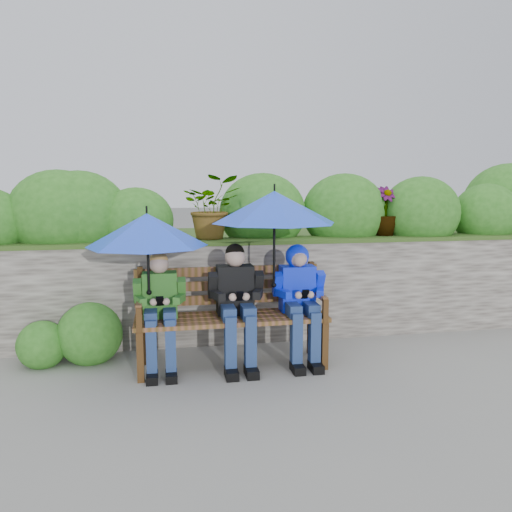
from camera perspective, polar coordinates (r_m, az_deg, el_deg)
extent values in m
plane|color=gray|center=(4.54, 0.24, -12.14)|extent=(60.00, 60.00, 0.00)
cube|color=#58514A|center=(5.11, -1.34, -3.98)|extent=(8.00, 0.40, 1.00)
cube|color=#264316|center=(5.03, -1.36, 1.72)|extent=(8.00, 0.42, 0.04)
cube|color=#264316|center=(6.28, -3.11, -1.88)|extent=(8.00, 2.00, 0.96)
ellipsoid|color=#29651B|center=(5.25, -21.60, 4.48)|extent=(0.96, 0.77, 0.87)
ellipsoid|color=#29651B|center=(5.14, -13.48, 3.98)|extent=(0.73, 0.59, 0.66)
ellipsoid|color=#29651B|center=(5.34, 0.75, 5.00)|extent=(0.93, 0.74, 0.84)
ellipsoid|color=#29651B|center=(5.56, 10.05, 4.99)|extent=(0.93, 0.74, 0.84)
ellipsoid|color=#29651B|center=(5.81, 18.29, 4.72)|extent=(0.89, 0.71, 0.80)
ellipsoid|color=#29651B|center=(6.27, 24.81, 4.31)|extent=(0.78, 0.63, 0.70)
ellipsoid|color=#29651B|center=(6.83, 26.84, 5.27)|extent=(1.11, 0.89, 1.00)
ellipsoid|color=#29651B|center=(5.26, -19.49, 4.56)|extent=(0.95, 0.76, 0.86)
sphere|color=#D18DB3|center=(5.09, -17.90, 2.99)|extent=(0.14, 0.14, 0.14)
sphere|color=#D18DB3|center=(5.13, -0.44, 3.42)|extent=(0.14, 0.14, 0.14)
imported|color=#29651B|center=(5.06, -5.07, 5.59)|extent=(0.58, 0.50, 0.64)
imported|color=#29651B|center=(5.56, 14.46, 5.03)|extent=(0.30, 0.30, 0.53)
sphere|color=#29651B|center=(4.77, -18.44, -8.47)|extent=(0.57, 0.57, 0.57)
sphere|color=#29651B|center=(4.81, -23.26, -9.34)|extent=(0.43, 0.43, 0.43)
cube|color=#432A13|center=(4.17, -13.09, -11.21)|extent=(0.06, 0.06, 0.41)
cube|color=#432A13|center=(4.56, -12.87, -9.50)|extent=(0.06, 0.06, 0.41)
cube|color=#432A13|center=(4.37, 7.85, -10.15)|extent=(0.06, 0.06, 0.41)
cube|color=#432A13|center=(4.75, 6.26, -8.63)|extent=(0.06, 0.06, 0.41)
cube|color=brown|center=(4.17, -2.43, -7.78)|extent=(1.65, 0.09, 0.04)
cube|color=brown|center=(4.28, -2.66, -7.35)|extent=(1.65, 0.09, 0.04)
cube|color=brown|center=(4.39, -2.88, -6.94)|extent=(1.65, 0.09, 0.04)
cube|color=brown|center=(4.51, -3.08, -6.55)|extent=(1.65, 0.09, 0.04)
cube|color=#432A13|center=(4.47, -13.04, -4.10)|extent=(0.05, 0.05, 0.46)
cube|color=brown|center=(4.26, -13.15, -5.10)|extent=(0.05, 0.43, 0.04)
cube|color=#432A13|center=(4.08, -13.23, -7.14)|extent=(0.05, 0.05, 0.20)
cube|color=#432A13|center=(4.66, 6.28, -3.44)|extent=(0.05, 0.05, 0.46)
cube|color=brown|center=(4.45, 7.11, -4.35)|extent=(0.05, 0.43, 0.04)
cube|color=#432A13|center=(4.29, 7.93, -6.25)|extent=(0.05, 0.05, 0.20)
cube|color=brown|center=(4.53, -3.18, -4.93)|extent=(1.65, 0.03, 0.08)
cube|color=brown|center=(4.50, -3.19, -3.33)|extent=(1.65, 0.03, 0.08)
cube|color=brown|center=(4.48, -3.20, -1.73)|extent=(1.65, 0.03, 0.08)
cube|color=#317423|center=(4.34, -10.92, -4.37)|extent=(0.29, 0.17, 0.39)
sphere|color=tan|center=(4.27, -11.02, -0.93)|extent=(0.16, 0.16, 0.16)
sphere|color=#BD8840|center=(4.28, -11.03, -0.53)|extent=(0.15, 0.15, 0.15)
cube|color=navy|center=(4.24, -11.91, -6.68)|extent=(0.10, 0.27, 0.10)
cube|color=navy|center=(4.19, -11.85, -10.46)|extent=(0.08, 0.09, 0.50)
cube|color=black|center=(4.21, -11.78, -13.47)|extent=(0.09, 0.19, 0.07)
cube|color=navy|center=(4.24, -9.84, -6.63)|extent=(0.10, 0.27, 0.10)
cube|color=navy|center=(4.19, -9.73, -10.41)|extent=(0.08, 0.09, 0.50)
cube|color=black|center=(4.21, -9.65, -13.42)|extent=(0.09, 0.19, 0.07)
cube|color=#317423|center=(4.30, -13.38, -3.88)|extent=(0.07, 0.15, 0.22)
cube|color=#317423|center=(4.20, -13.07, -4.98)|extent=(0.11, 0.18, 0.06)
sphere|color=tan|center=(4.12, -11.64, -5.18)|extent=(0.06, 0.06, 0.06)
cube|color=#317423|center=(4.29, -8.51, -3.76)|extent=(0.07, 0.15, 0.22)
cube|color=#317423|center=(4.20, -8.78, -4.87)|extent=(0.11, 0.18, 0.06)
sphere|color=tan|center=(4.12, -10.22, -5.15)|extent=(0.06, 0.06, 0.06)
cube|color=black|center=(4.11, -10.94, -5.08)|extent=(0.06, 0.07, 0.09)
cube|color=black|center=(4.38, -2.42, -3.86)|extent=(0.32, 0.19, 0.43)
sphere|color=tan|center=(4.31, -2.40, -0.10)|extent=(0.18, 0.18, 0.18)
sphere|color=black|center=(4.31, -2.43, 0.33)|extent=(0.17, 0.17, 0.17)
cube|color=navy|center=(4.26, -3.24, -6.39)|extent=(0.11, 0.30, 0.11)
cube|color=navy|center=(4.19, -2.95, -10.24)|extent=(0.09, 0.10, 0.50)
cube|color=black|center=(4.21, -2.82, -13.25)|extent=(0.10, 0.20, 0.07)
cube|color=navy|center=(4.28, -1.01, -6.29)|extent=(0.11, 0.30, 0.11)
cube|color=navy|center=(4.22, -0.66, -10.12)|extent=(0.09, 0.10, 0.50)
cube|color=black|center=(4.24, -0.52, -13.12)|extent=(0.10, 0.20, 0.07)
cube|color=black|center=(4.30, -4.98, -3.35)|extent=(0.07, 0.17, 0.24)
cube|color=black|center=(4.20, -4.42, -4.53)|extent=(0.12, 0.20, 0.07)
sphere|color=tan|center=(4.13, -2.69, -4.73)|extent=(0.07, 0.07, 0.07)
cube|color=black|center=(4.36, 0.27, -3.17)|extent=(0.07, 0.17, 0.24)
cube|color=black|center=(4.25, 0.21, -4.36)|extent=(0.12, 0.20, 0.07)
sphere|color=tan|center=(4.15, -1.16, -4.67)|extent=(0.07, 0.07, 0.07)
cube|color=black|center=(4.13, -1.90, -4.60)|extent=(0.06, 0.07, 0.09)
cube|color=#1D22E3|center=(4.49, 4.72, -3.69)|extent=(0.30, 0.18, 0.41)
sphere|color=tan|center=(4.43, 4.83, -0.19)|extent=(0.17, 0.17, 0.17)
sphere|color=#1D22E3|center=(4.45, 4.73, -0.01)|extent=(0.21, 0.21, 0.21)
sphere|color=tan|center=(4.39, 4.97, -0.39)|extent=(0.13, 0.13, 0.13)
cube|color=navy|center=(4.37, 4.18, -6.05)|extent=(0.11, 0.28, 0.11)
cube|color=navy|center=(4.31, 4.63, -9.74)|extent=(0.09, 0.10, 0.50)
cube|color=black|center=(4.33, 4.78, -12.67)|extent=(0.10, 0.20, 0.07)
cube|color=navy|center=(4.42, 6.19, -5.93)|extent=(0.11, 0.28, 0.11)
cube|color=navy|center=(4.35, 6.69, -9.59)|extent=(0.09, 0.10, 0.50)
cube|color=black|center=(4.38, 6.85, -12.48)|extent=(0.10, 0.20, 0.07)
cube|color=#1D22E3|center=(4.39, 2.48, -3.23)|extent=(0.07, 0.16, 0.23)
cube|color=#1D22E3|center=(4.30, 3.17, -4.33)|extent=(0.11, 0.19, 0.06)
sphere|color=tan|center=(4.26, 4.88, -4.49)|extent=(0.06, 0.06, 0.06)
cube|color=#1D22E3|center=(4.50, 7.23, -3.03)|extent=(0.07, 0.16, 0.23)
cube|color=#1D22E3|center=(4.39, 7.35, -4.13)|extent=(0.11, 0.19, 0.06)
sphere|color=tan|center=(4.28, 6.26, -4.42)|extent=(0.06, 0.06, 0.06)
cube|color=black|center=(4.26, 5.61, -4.36)|extent=(0.06, 0.07, 0.09)
cone|color=blue|center=(4.16, -12.33, 2.93)|extent=(0.99, 0.99, 0.27)
cylinder|color=black|center=(4.15, -12.40, 5.20)|extent=(0.02, 0.02, 0.06)
cylinder|color=black|center=(4.19, -12.22, -0.61)|extent=(0.02, 0.02, 0.52)
sphere|color=black|center=(4.24, -12.12, -4.09)|extent=(0.04, 0.04, 0.04)
cone|color=blue|center=(4.26, 2.11, 5.60)|extent=(1.07, 1.07, 0.27)
cylinder|color=black|center=(4.26, 2.13, 7.85)|extent=(0.02, 0.02, 0.06)
cylinder|color=black|center=(4.29, 2.09, 1.09)|extent=(0.02, 0.02, 0.68)
sphere|color=black|center=(4.34, 2.07, -3.33)|extent=(0.04, 0.04, 0.04)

